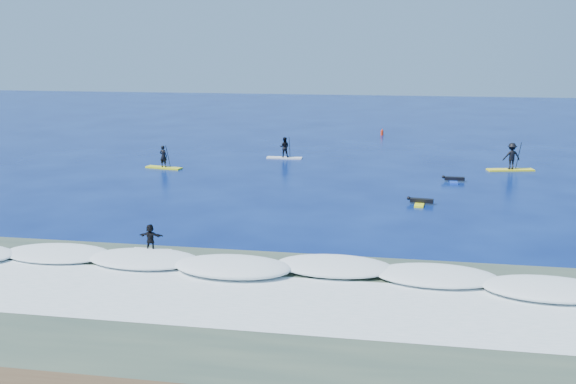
% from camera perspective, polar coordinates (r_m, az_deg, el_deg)
% --- Properties ---
extents(ground, '(160.00, 160.00, 0.00)m').
position_cam_1_polar(ground, '(35.89, -2.33, -1.42)').
color(ground, '#03114A').
rests_on(ground, ground).
extents(shallow_water, '(90.00, 13.00, 0.01)m').
position_cam_1_polar(shallow_water, '(23.08, -9.68, -10.04)').
color(shallow_water, '#314338').
rests_on(shallow_water, ground).
extents(breaking_wave, '(40.00, 6.00, 0.30)m').
position_cam_1_polar(breaking_wave, '(26.62, -6.84, -6.75)').
color(breaking_wave, white).
rests_on(breaking_wave, ground).
extents(whitewater, '(34.00, 5.00, 0.02)m').
position_cam_1_polar(whitewater, '(23.95, -8.89, -9.14)').
color(whitewater, silver).
rests_on(whitewater, ground).
extents(sup_paddler_left, '(2.85, 1.22, 1.95)m').
position_cam_1_polar(sup_paddler_left, '(47.91, -11.00, 2.80)').
color(sup_paddler_left, yellow).
rests_on(sup_paddler_left, ground).
extents(sup_paddler_center, '(2.81, 0.75, 1.97)m').
position_cam_1_polar(sup_paddler_center, '(51.06, -0.32, 3.82)').
color(sup_paddler_center, white).
rests_on(sup_paddler_center, ground).
extents(sup_paddler_right, '(3.42, 1.52, 2.33)m').
position_cam_1_polar(sup_paddler_right, '(48.90, 19.24, 2.87)').
color(sup_paddler_right, yellow).
rests_on(sup_paddler_right, ground).
extents(prone_paddler_near, '(1.52, 1.95, 0.40)m').
position_cam_1_polar(prone_paddler_near, '(37.45, 11.68, -0.85)').
color(prone_paddler_near, '#FAFD1B').
rests_on(prone_paddler_near, ground).
extents(prone_paddler_far, '(1.49, 1.88, 0.39)m').
position_cam_1_polar(prone_paddler_far, '(43.98, 14.48, 1.07)').
color(prone_paddler_far, blue).
rests_on(prone_paddler_far, ground).
extents(wave_surfer, '(1.72, 0.48, 1.24)m').
position_cam_1_polar(wave_surfer, '(28.41, -12.12, -4.13)').
color(wave_surfer, white).
rests_on(wave_surfer, breaking_wave).
extents(marker_buoy, '(0.30, 0.30, 0.71)m').
position_cam_1_polar(marker_buoy, '(64.75, 8.36, 5.28)').
color(marker_buoy, red).
rests_on(marker_buoy, ground).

